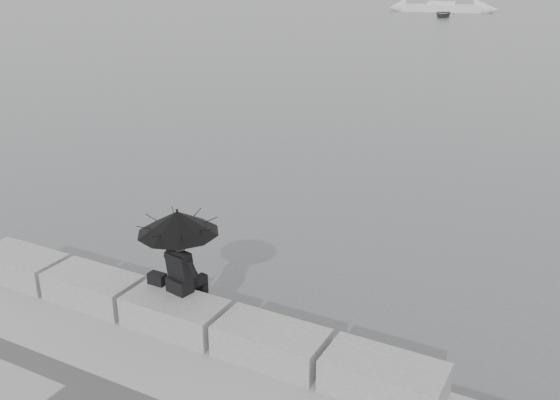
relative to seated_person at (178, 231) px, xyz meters
The scene contains 10 objects.
ground 2.03m from the seated_person, 67.97° to the left, with size 360.00×360.00×0.00m, color #4C4F52.
stone_block_far_left 3.58m from the seated_person, behind, with size 1.60×0.80×0.50m, color slate.
stone_block_left 2.09m from the seated_person, behind, with size 1.60×0.80×0.50m, color slate.
stone_block_centre 1.31m from the seated_person, 76.90° to the right, with size 1.60×0.80×0.50m, color slate.
stone_block_right 2.20m from the seated_person, ahead, with size 1.60×0.80×0.50m, color slate.
stone_block_far_right 3.70m from the seated_person, ahead, with size 1.60×0.80×0.50m, color slate.
seated_person is the anchor object (origin of this frame).
bag 1.05m from the seated_person, behind, with size 0.29×0.16×0.19m, color black.
sailboat_left 70.12m from the seated_person, 101.16° to the left, with size 9.20×4.13×12.90m.
dinghy 63.18m from the seated_person, 100.61° to the left, with size 3.58×1.51×0.61m, color slate.
Camera 1 is at (5.38, -7.08, 5.92)m, focal length 40.00 mm.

